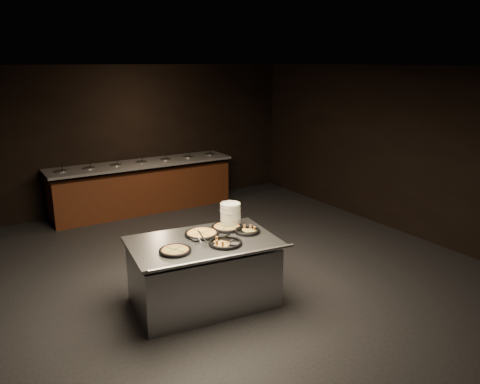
{
  "coord_description": "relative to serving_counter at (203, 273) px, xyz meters",
  "views": [
    {
      "loc": [
        -3.14,
        -5.28,
        2.96
      ],
      "look_at": [
        0.31,
        0.3,
        1.12
      ],
      "focal_mm": 35.0,
      "sensor_mm": 36.0,
      "label": 1
    }
  ],
  "objects": [
    {
      "name": "room",
      "position": [
        0.73,
        0.5,
        1.04
      ],
      "size": [
        7.02,
        8.02,
        2.92
      ],
      "color": "black",
      "rests_on": "ground"
    },
    {
      "name": "salad_bar",
      "position": [
        0.73,
        4.06,
        0.03
      ],
      "size": [
        3.7,
        0.83,
        1.18
      ],
      "color": "#512413",
      "rests_on": "ground"
    },
    {
      "name": "serving_counter",
      "position": [
        0.0,
        0.0,
        0.0
      ],
      "size": [
        1.89,
        1.34,
        0.85
      ],
      "rotation": [
        0.0,
        0.0,
        -0.12
      ],
      "color": "#A5A7AC",
      "rests_on": "ground"
    },
    {
      "name": "pan_cheese_slices_b",
      "position": [
        0.18,
        -0.24,
        0.46
      ],
      "size": [
        0.41,
        0.41,
        0.04
      ],
      "rotation": [
        0.0,
        0.0,
        2.23
      ],
      "color": "black",
      "rests_on": "serving_counter"
    },
    {
      "name": "plate_stack",
      "position": [
        0.58,
        0.31,
        0.59
      ],
      "size": [
        0.27,
        0.27,
        0.3
      ],
      "primitive_type": "cylinder",
      "color": "silver",
      "rests_on": "serving_counter"
    },
    {
      "name": "server_left",
      "position": [
        -0.06,
        -0.05,
        0.51
      ],
      "size": [
        0.1,
        0.3,
        0.14
      ],
      "rotation": [
        0.0,
        0.0,
        1.72
      ],
      "color": "#A5A7AC",
      "rests_on": "serving_counter"
    },
    {
      "name": "pan_cheese_whole",
      "position": [
        0.08,
        0.18,
        0.46
      ],
      "size": [
        0.44,
        0.44,
        0.04
      ],
      "rotation": [
        0.0,
        0.0,
        0.17
      ],
      "color": "black",
      "rests_on": "serving_counter"
    },
    {
      "name": "pan_veggie_slices",
      "position": [
        0.62,
        -0.04,
        0.46
      ],
      "size": [
        0.33,
        0.33,
        0.04
      ],
      "rotation": [
        0.0,
        0.0,
        -0.39
      ],
      "color": "black",
      "rests_on": "serving_counter"
    },
    {
      "name": "pan_cheese_slices_a",
      "position": [
        0.47,
        0.22,
        0.46
      ],
      "size": [
        0.41,
        0.41,
        0.04
      ],
      "rotation": [
        0.0,
        0.0,
        0.62
      ],
      "color": "black",
      "rests_on": "serving_counter"
    },
    {
      "name": "pan_veggie_whole",
      "position": [
        -0.43,
        -0.15,
        0.46
      ],
      "size": [
        0.38,
        0.38,
        0.04
      ],
      "rotation": [
        0.0,
        0.0,
        0.44
      ],
      "color": "black",
      "rests_on": "serving_counter"
    },
    {
      "name": "server_right",
      "position": [
        0.18,
        -0.28,
        0.51
      ],
      "size": [
        0.27,
        0.21,
        0.15
      ],
      "rotation": [
        0.0,
        0.0,
        -0.58
      ],
      "color": "#A5A7AC",
      "rests_on": "serving_counter"
    }
  ]
}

